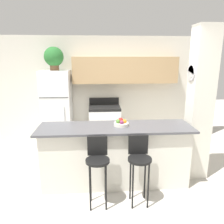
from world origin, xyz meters
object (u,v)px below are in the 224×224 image
Objects in this scene: bar_stool_left at (98,162)px; fruit_bowl at (121,123)px; stove_range at (105,124)px; bar_stool_right at (139,160)px; refrigerator at (57,109)px; potted_plant_on_fridge at (54,57)px.

fruit_bowl reaches higher than bar_stool_left.
bar_stool_right is at bearing -80.48° from stove_range.
refrigerator is 2.78m from bar_stool_right.
stove_range reaches higher than bar_stool_right.
potted_plant_on_fridge reaches higher than fruit_bowl.
potted_plant_on_fridge is at bearing 111.87° from bar_stool_left.
stove_range is 1.08× the size of bar_stool_right.
potted_plant_on_fridge is at bearing -178.89° from stove_range.
fruit_bowl is (1.32, -1.75, 0.15)m from refrigerator.
refrigerator is 2.51m from bar_stool_left.
bar_stool_left is (0.93, -2.32, -0.23)m from refrigerator.
fruit_bowl is (1.32, -1.75, -1.02)m from potted_plant_on_fridge.
potted_plant_on_fridge is at bearing 123.06° from bar_stool_right.
bar_stool_left is at bearing 180.00° from bar_stool_right.
fruit_bowl is at bearing -83.60° from stove_range.
bar_stool_left and bar_stool_right have the same top height.
potted_plant_on_fridge reaches higher than stove_range.
fruit_bowl is (-0.19, 0.57, 0.37)m from bar_stool_right.
bar_stool_right is 4.22× the size of fruit_bowl.
refrigerator is 1.17m from potted_plant_on_fridge.
refrigerator is 3.42× the size of potted_plant_on_fridge.
bar_stool_right is at bearing 0.00° from bar_stool_left.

